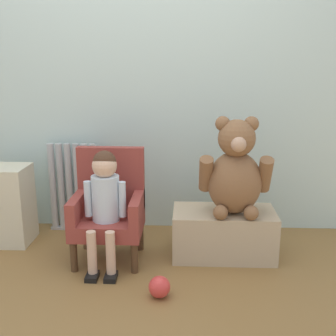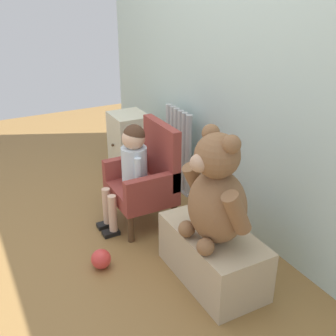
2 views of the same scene
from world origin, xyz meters
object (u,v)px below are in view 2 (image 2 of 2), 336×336
at_px(radiator, 178,150).
at_px(low_bench, 213,255).
at_px(toy_ball, 101,259).
at_px(child_figure, 131,162).
at_px(small_dresser, 130,145).
at_px(child_armchair, 147,177).
at_px(large_teddy_bear, 216,194).

height_order(radiator, low_bench, radiator).
bearing_deg(toy_ball, child_figure, 134.33).
xyz_separation_m(child_figure, low_bench, (0.74, 0.17, -0.32)).
bearing_deg(small_dresser, child_figure, -22.21).
xyz_separation_m(child_armchair, low_bench, (0.74, 0.05, -0.18)).
distance_m(child_armchair, large_teddy_bear, 0.83).
distance_m(low_bench, large_teddy_bear, 0.43).
bearing_deg(low_bench, small_dresser, 174.54).
height_order(radiator, small_dresser, radiator).
bearing_deg(child_figure, low_bench, 12.67).
relative_size(low_bench, toy_ball, 5.52).
relative_size(child_armchair, low_bench, 1.08).
xyz_separation_m(small_dresser, child_armchair, (0.75, -0.19, 0.06)).
distance_m(small_dresser, child_figure, 0.84).
distance_m(large_teddy_bear, toy_ball, 0.84).
height_order(child_figure, large_teddy_bear, large_teddy_bear).
bearing_deg(child_armchair, child_figure, -90.00).
relative_size(radiator, low_bench, 1.01).
relative_size(radiator, small_dresser, 1.21).
distance_m(radiator, toy_ball, 1.18).
bearing_deg(low_bench, child_armchair, -175.93).
distance_m(small_dresser, toy_ball, 1.31).
bearing_deg(small_dresser, child_armchair, -14.48).
height_order(child_armchair, toy_ball, child_armchair).
relative_size(small_dresser, child_figure, 0.75).
relative_size(child_armchair, large_teddy_bear, 1.15).
bearing_deg(child_figure, radiator, 122.04).
bearing_deg(low_bench, child_figure, -167.33).
bearing_deg(small_dresser, low_bench, -5.46).
distance_m(radiator, low_bench, 1.16).
height_order(small_dresser, toy_ball, small_dresser).
distance_m(low_bench, toy_ball, 0.66).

